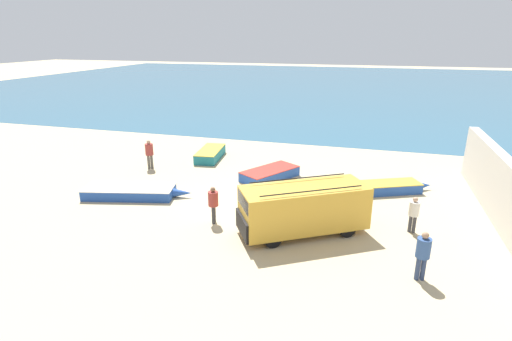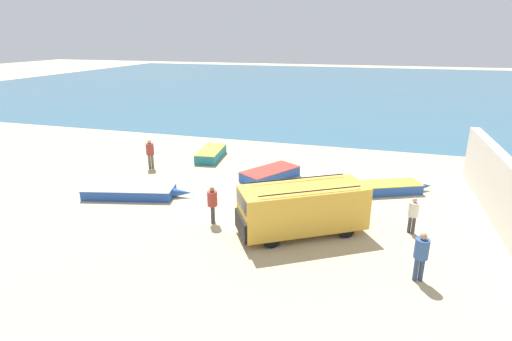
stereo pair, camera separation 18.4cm
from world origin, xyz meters
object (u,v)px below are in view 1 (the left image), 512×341
object	(u,v)px
parked_van	(303,208)
fisherman_1	(149,152)
fishing_rowboat_1	(132,192)
fishing_rowboat_2	(388,187)
fishing_rowboat_3	(211,153)
fishing_rowboat_0	(271,173)
fisherman_2	(414,211)
fisherman_0	(213,202)
fisherman_3	(423,252)

from	to	relation	value
parked_van	fisherman_1	size ratio (longest dim) A/B	2.98
fishing_rowboat_1	fishing_rowboat_2	distance (m)	13.25
fishing_rowboat_3	fisherman_1	size ratio (longest dim) A/B	2.21
fishing_rowboat_1	fisherman_1	distance (m)	4.62
fishing_rowboat_0	fishing_rowboat_1	xyz separation A→B (m)	(-6.15, -4.67, -0.02)
fishing_rowboat_0	fisherman_1	world-z (taller)	fisherman_1
fishing_rowboat_3	fisherman_2	size ratio (longest dim) A/B	2.55
fishing_rowboat_2	fisherman_0	distance (m)	9.52
fisherman_2	fisherman_3	size ratio (longest dim) A/B	0.89
fisherman_0	fisherman_1	world-z (taller)	fisherman_1
fishing_rowboat_2	fisherman_3	size ratio (longest dim) A/B	2.47
fishing_rowboat_1	fishing_rowboat_2	xyz separation A→B (m)	(12.55, 4.25, 0.00)
fisherman_0	fishing_rowboat_0	bearing A→B (deg)	-111.74
fisherman_1	fishing_rowboat_0	bearing A→B (deg)	-118.87
fishing_rowboat_0	fisherman_2	bearing A→B (deg)	-91.84
fishing_rowboat_1	fisherman_0	bearing A→B (deg)	-31.48
fisherman_0	fisherman_3	size ratio (longest dim) A/B	0.95
parked_van	fisherman_2	world-z (taller)	parked_van
fisherman_1	fishing_rowboat_2	bearing A→B (deg)	-121.82
fishing_rowboat_2	fishing_rowboat_0	bearing A→B (deg)	151.45
parked_van	fishing_rowboat_1	bearing A→B (deg)	-41.10
fishing_rowboat_0	fisherman_1	bearing A→B (deg)	124.78
fishing_rowboat_0	fishing_rowboat_3	world-z (taller)	fishing_rowboat_3
fishing_rowboat_1	parked_van	bearing A→B (deg)	-23.03
fishing_rowboat_0	fishing_rowboat_1	size ratio (longest dim) A/B	0.73
fishing_rowboat_1	fishing_rowboat_3	xyz separation A→B (m)	(1.28, 7.45, 0.05)
fishing_rowboat_3	fisherman_3	world-z (taller)	fisherman_3
fishing_rowboat_1	fisherman_0	xyz separation A→B (m)	(5.12, -1.66, 0.74)
fishing_rowboat_2	fisherman_0	size ratio (longest dim) A/B	2.61
parked_van	fisherman_2	bearing A→B (deg)	164.89
fisherman_3	parked_van	bearing A→B (deg)	50.12
fishing_rowboat_0	fisherman_0	bearing A→B (deg)	-157.22
fishing_rowboat_1	fisherman_1	xyz separation A→B (m)	(-1.46, 4.30, 0.82)
fishing_rowboat_2	fisherman_1	bearing A→B (deg)	154.96
fisherman_1	fishing_rowboat_1	bearing A→B (deg)	167.08
parked_van	fisherman_3	world-z (taller)	parked_van
parked_van	fishing_rowboat_3	bearing A→B (deg)	-80.76
fishing_rowboat_0	fishing_rowboat_3	size ratio (longest dim) A/B	1.01
fishing_rowboat_0	fisherman_2	distance (m)	8.77
fishing_rowboat_1	fisherman_0	world-z (taller)	fisherman_0
fishing_rowboat_2	fisherman_2	distance (m)	4.59
parked_van	fisherman_1	bearing A→B (deg)	-60.62
fishing_rowboat_2	fishing_rowboat_3	xyz separation A→B (m)	(-11.27, 3.20, 0.05)
fishing_rowboat_3	fisherman_2	world-z (taller)	fisherman_2
fishing_rowboat_1	fisherman_2	distance (m)	13.43
fishing_rowboat_2	fisherman_0	xyz separation A→B (m)	(-7.43, -5.91, 0.74)
fishing_rowboat_0	fisherman_0	xyz separation A→B (m)	(-1.03, -6.32, 0.72)
fisherman_0	fisherman_3	world-z (taller)	fisherman_3
parked_van	fishing_rowboat_0	size ratio (longest dim) A/B	1.33
parked_van	fishing_rowboat_1	size ratio (longest dim) A/B	0.98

